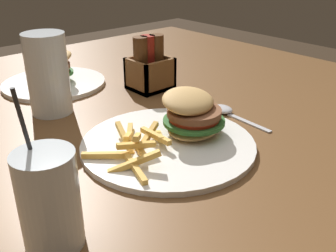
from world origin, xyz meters
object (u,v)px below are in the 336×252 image
(juice_glass, at_px, (50,205))
(meal_plate_far, at_px, (54,76))
(condiment_caddy, at_px, (149,67))
(beer_glass, at_px, (48,77))
(meal_plate_near, at_px, (177,131))
(spoon, at_px, (225,111))

(juice_glass, relative_size, meal_plate_far, 0.77)
(condiment_caddy, bearing_deg, beer_glass, 174.95)
(meal_plate_near, height_order, beer_glass, beer_glass)
(beer_glass, bearing_deg, meal_plate_far, 61.35)
(spoon, bearing_deg, meal_plate_far, 27.74)
(beer_glass, xyz_separation_m, spoon, (0.27, -0.25, -0.07))
(beer_glass, height_order, meal_plate_far, beer_glass)
(juice_glass, height_order, condiment_caddy, juice_glass)
(spoon, xyz_separation_m, meal_plate_far, (-0.18, 0.41, 0.02))
(meal_plate_near, relative_size, juice_glass, 1.56)
(meal_plate_near, xyz_separation_m, juice_glass, (-0.29, -0.09, 0.03))
(beer_glass, distance_m, meal_plate_far, 0.19)
(juice_glass, relative_size, spoon, 1.28)
(meal_plate_far, height_order, condiment_caddy, condiment_caddy)
(spoon, relative_size, condiment_caddy, 1.18)
(meal_plate_near, distance_m, meal_plate_far, 0.44)
(meal_plate_near, height_order, condiment_caddy, condiment_caddy)
(meal_plate_far, relative_size, condiment_caddy, 1.96)
(spoon, bearing_deg, condiment_caddy, 8.31)
(meal_plate_near, relative_size, condiment_caddy, 2.37)
(spoon, relative_size, meal_plate_far, 0.60)
(meal_plate_near, xyz_separation_m, beer_glass, (-0.10, 0.28, 0.06))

